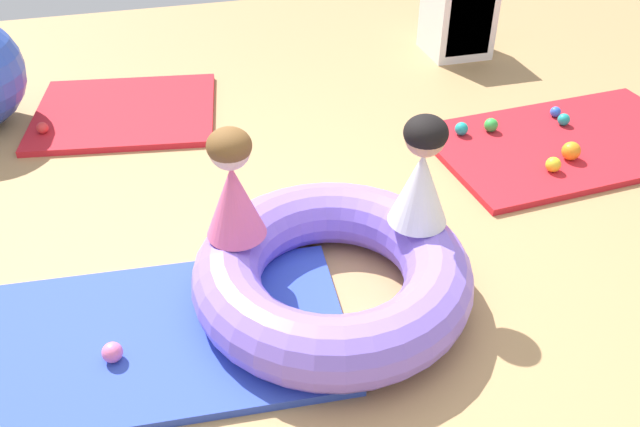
# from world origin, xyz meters

# --- Properties ---
(ground_plane) EXTENTS (8.00, 8.00, 0.00)m
(ground_plane) POSITION_xyz_m (0.00, 0.00, 0.00)
(ground_plane) COLOR tan
(gym_mat_center_rear) EXTENTS (1.56, 0.97, 0.04)m
(gym_mat_center_rear) POSITION_xyz_m (-0.75, -0.12, 0.02)
(gym_mat_center_rear) COLOR #2D47B7
(gym_mat_center_rear) RESTS_ON ground
(gym_mat_far_right) EXTENTS (1.68, 1.07, 0.04)m
(gym_mat_far_right) POSITION_xyz_m (1.73, 0.84, 0.02)
(gym_mat_far_right) COLOR red
(gym_mat_far_right) RESTS_ON ground
(gym_mat_near_right) EXTENTS (1.26, 1.13, 0.04)m
(gym_mat_near_right) POSITION_xyz_m (-0.82, 1.95, 0.02)
(gym_mat_near_right) COLOR red
(gym_mat_near_right) RESTS_ON ground
(inflatable_cushion) EXTENTS (1.19, 1.19, 0.29)m
(inflatable_cushion) POSITION_xyz_m (-0.01, -0.07, 0.15)
(inflatable_cushion) COLOR #8466E0
(inflatable_cushion) RESTS_ON ground
(child_in_white) EXTENTS (0.36, 0.36, 0.50)m
(child_in_white) POSITION_xyz_m (0.40, 0.02, 0.54)
(child_in_white) COLOR white
(child_in_white) RESTS_ON inflatable_cushion
(child_in_pink) EXTENTS (0.35, 0.35, 0.50)m
(child_in_pink) POSITION_xyz_m (-0.37, 0.13, 0.53)
(child_in_pink) COLOR #E5608E
(child_in_pink) RESTS_ON inflatable_cushion
(play_ball_teal) EXTENTS (0.07, 0.07, 0.07)m
(play_ball_teal) POSITION_xyz_m (1.79, 1.02, 0.08)
(play_ball_teal) COLOR teal
(play_ball_teal) RESTS_ON gym_mat_far_right
(play_ball_red) EXTENTS (0.07, 0.07, 0.07)m
(play_ball_red) POSITION_xyz_m (-1.31, 1.75, 0.08)
(play_ball_red) COLOR red
(play_ball_red) RESTS_ON gym_mat_near_right
(play_ball_orange) EXTENTS (0.11, 0.11, 0.11)m
(play_ball_orange) POSITION_xyz_m (1.61, 0.65, 0.09)
(play_ball_orange) COLOR orange
(play_ball_orange) RESTS_ON gym_mat_far_right
(play_ball_yellow) EXTENTS (0.08, 0.08, 0.08)m
(play_ball_yellow) POSITION_xyz_m (1.44, 0.56, 0.08)
(play_ball_yellow) COLOR yellow
(play_ball_yellow) RESTS_ON gym_mat_far_right
(play_ball_pink) EXTENTS (0.08, 0.08, 0.08)m
(play_ball_pink) POSITION_xyz_m (-0.93, -0.22, 0.08)
(play_ball_pink) COLOR pink
(play_ball_pink) RESTS_ON gym_mat_center_rear
(play_ball_green) EXTENTS (0.08, 0.08, 0.08)m
(play_ball_green) POSITION_xyz_m (1.32, 1.06, 0.08)
(play_ball_green) COLOR green
(play_ball_green) RESTS_ON gym_mat_far_right
(play_ball_blue) EXTENTS (0.07, 0.07, 0.07)m
(play_ball_blue) POSITION_xyz_m (1.80, 1.13, 0.07)
(play_ball_blue) COLOR blue
(play_ball_blue) RESTS_ON gym_mat_far_right
(play_ball_teal_second) EXTENTS (0.08, 0.08, 0.08)m
(play_ball_teal_second) POSITION_xyz_m (1.13, 1.07, 0.08)
(play_ball_teal_second) COLOR teal
(play_ball_teal_second) RESTS_ON gym_mat_far_right
(storage_cube) EXTENTS (0.44, 0.44, 0.56)m
(storage_cube) POSITION_xyz_m (1.67, 2.33, 0.28)
(storage_cube) COLOR silver
(storage_cube) RESTS_ON ground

